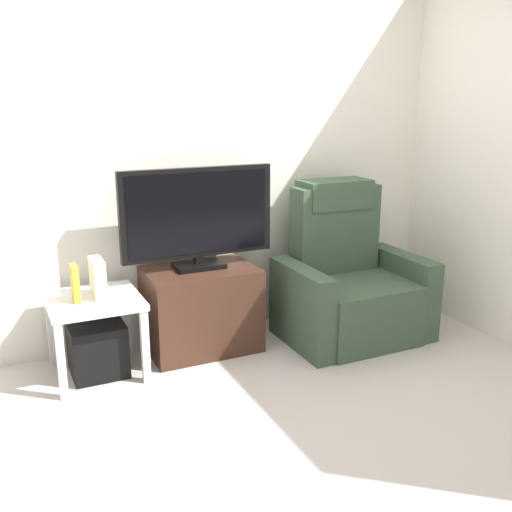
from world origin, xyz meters
TOP-DOWN VIEW (x-y plane):
  - ground_plane at (0.00, 0.00)m, footprint 6.40×6.40m
  - wall_back at (0.00, 1.13)m, footprint 6.40×0.06m
  - tv_stand at (-0.09, 0.83)m, footprint 0.72×0.49m
  - television at (-0.09, 0.84)m, footprint 1.01×0.20m
  - recliner_armchair at (0.94, 0.63)m, footprint 0.98×0.78m
  - side_table at (-0.79, 0.75)m, footprint 0.54×0.54m
  - subwoofer_box at (-0.79, 0.75)m, footprint 0.33×0.33m
  - book_upright at (-0.89, 0.73)m, footprint 0.04×0.12m
  - game_console at (-0.76, 0.76)m, footprint 0.07×0.20m

SIDE VIEW (x-z plane):
  - ground_plane at x=0.00m, z-range 0.00..0.00m
  - subwoofer_box at x=-0.79m, z-range 0.00..0.33m
  - tv_stand at x=-0.09m, z-range 0.00..0.56m
  - recliner_armchair at x=0.94m, z-range -0.17..0.91m
  - side_table at x=-0.79m, z-range 0.17..0.66m
  - book_upright at x=-0.89m, z-range 0.49..0.71m
  - game_console at x=-0.76m, z-range 0.49..0.72m
  - television at x=-0.09m, z-range 0.58..1.24m
  - wall_back at x=0.00m, z-range 0.00..2.60m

